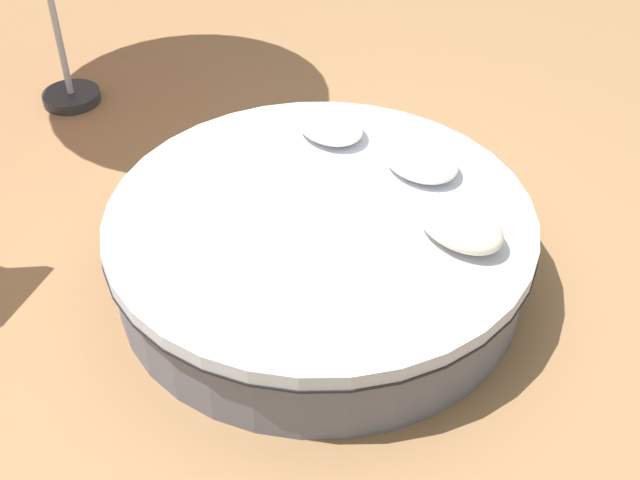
# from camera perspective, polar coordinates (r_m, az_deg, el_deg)

# --- Properties ---
(ground_plane) EXTENTS (16.00, 16.00, 0.00)m
(ground_plane) POSITION_cam_1_polar(r_m,az_deg,el_deg) (4.96, 0.00, -2.64)
(ground_plane) COLOR olive
(round_bed) EXTENTS (2.41, 2.41, 0.50)m
(round_bed) POSITION_cam_1_polar(r_m,az_deg,el_deg) (4.79, 0.00, -0.39)
(round_bed) COLOR #595966
(round_bed) RESTS_ON ground_plane
(throw_pillow_0) EXTENTS (0.53, 0.35, 0.19)m
(throw_pillow_0) POSITION_cam_1_polar(r_m,az_deg,el_deg) (4.47, 9.48, 1.07)
(throw_pillow_0) COLOR beige
(throw_pillow_0) RESTS_ON round_bed
(throw_pillow_1) EXTENTS (0.49, 0.38, 0.15)m
(throw_pillow_1) POSITION_cam_1_polar(r_m,az_deg,el_deg) (4.96, 6.86, 5.41)
(throw_pillow_1) COLOR white
(throw_pillow_1) RESTS_ON round_bed
(throw_pillow_2) EXTENTS (0.48, 0.36, 0.15)m
(throw_pillow_2) POSITION_cam_1_polar(r_m,az_deg,el_deg) (5.24, 0.66, 7.83)
(throw_pillow_2) COLOR white
(throw_pillow_2) RESTS_ON round_bed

